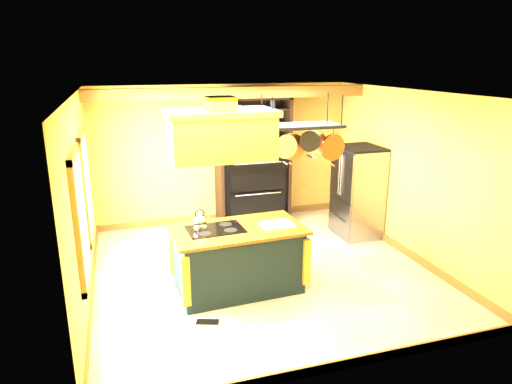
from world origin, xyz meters
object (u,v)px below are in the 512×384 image
kitchen_island (238,258)px  refrigerator (357,194)px  pot_rack (302,135)px  hutch (252,175)px  range_hood (221,133)px

kitchen_island → refrigerator: size_ratio=1.15×
pot_rack → hutch: (0.10, 2.69, -1.22)m
range_hood → pot_rack: same height
pot_rack → hutch: pot_rack is taller
kitchen_island → range_hood: 1.78m
pot_rack → hutch: size_ratio=0.48×
kitchen_island → refrigerator: bearing=24.8°
range_hood → kitchen_island: bearing=0.2°
kitchen_island → hutch: (1.02, 2.69, 0.48)m
range_hood → pot_rack: bearing=0.0°
range_hood → refrigerator: size_ratio=0.86×
pot_rack → hutch: bearing=87.9°
refrigerator → hutch: bearing=141.6°
pot_rack → refrigerator: 2.61m
kitchen_island → hutch: size_ratio=0.75×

